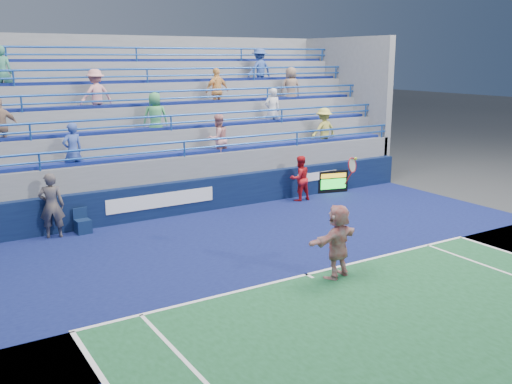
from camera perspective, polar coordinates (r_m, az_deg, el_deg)
ground at (r=13.62m, az=5.08°, el=-8.30°), size 120.00×120.00×0.00m
sponsor_wall at (r=18.81m, az=-6.78°, el=-0.48°), size 18.00×0.32×1.10m
bleacher_stand at (r=22.03m, az=-11.04°, el=4.03°), size 18.00×5.60×6.13m
serve_speed_board at (r=21.71m, az=7.68°, el=1.02°), size 1.22×0.40×0.84m
judge_chair at (r=17.36m, az=-16.94°, el=-3.22°), size 0.44×0.44×0.74m
tennis_player at (r=13.31m, az=8.17°, el=-4.89°), size 1.70×0.89×2.81m
line_judge at (r=17.02m, az=-19.76°, el=-1.29°), size 0.79×0.63×1.89m
ball_girl at (r=20.32m, az=4.39°, el=1.36°), size 0.79×0.62×1.62m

